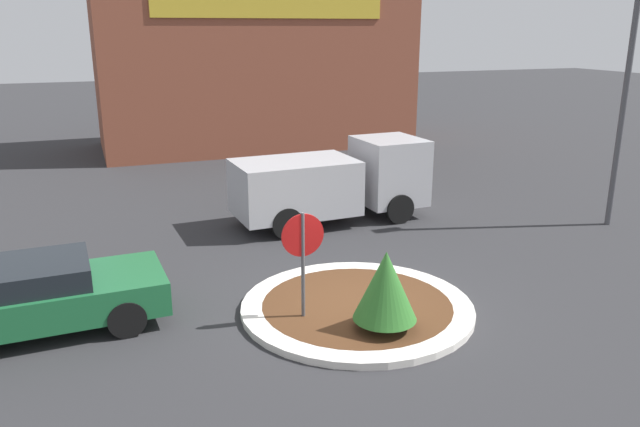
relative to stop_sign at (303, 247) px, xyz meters
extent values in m
plane|color=#2D2D30|center=(1.16, 0.12, -1.51)|extent=(120.00, 120.00, 0.00)
cylinder|color=silver|center=(1.16, 0.12, -1.44)|extent=(4.56, 4.56, 0.14)
cylinder|color=#4C2D19|center=(1.16, 0.12, -1.44)|extent=(3.74, 3.74, 0.14)
cylinder|color=#4C4C51|center=(0.00, 0.00, -0.43)|extent=(0.07, 0.07, 2.16)
cylinder|color=#B71414|center=(0.00, 0.00, 0.23)|extent=(0.81, 0.03, 0.81)
cylinder|color=brown|center=(1.20, -0.99, -1.27)|extent=(0.08, 0.08, 0.19)
cone|color=#2D6B28|center=(1.20, -0.99, -0.54)|extent=(1.15, 1.15, 1.27)
cube|color=#B2B2B7|center=(4.74, 5.87, -0.18)|extent=(1.85, 2.02, 1.89)
cube|color=#B2B2B7|center=(1.78, 5.73, -0.38)|extent=(3.39, 2.19, 1.49)
cube|color=black|center=(5.35, 5.90, 0.15)|extent=(0.12, 1.73, 0.66)
cylinder|color=black|center=(4.53, 6.80, -1.08)|extent=(0.85, 0.26, 0.85)
cylinder|color=black|center=(4.62, 4.93, -1.08)|extent=(0.85, 0.26, 0.85)
cylinder|color=black|center=(1.13, 6.64, -1.08)|extent=(0.85, 0.26, 0.85)
cylinder|color=black|center=(1.22, 4.77, -1.08)|extent=(0.85, 0.26, 0.85)
cube|color=brown|center=(4.16, 18.60, 1.98)|extent=(13.92, 6.00, 6.97)
cube|color=gold|center=(4.16, 15.57, 4.66)|extent=(9.75, 0.08, 0.90)
cube|color=#1E6638|center=(-4.47, 1.43, -0.90)|extent=(4.28, 2.05, 0.63)
cube|color=black|center=(-4.68, 1.42, -0.38)|extent=(2.08, 1.74, 0.41)
cylinder|color=black|center=(-3.20, 2.35, -1.16)|extent=(0.70, 0.23, 0.69)
cylinder|color=black|center=(-3.14, 0.61, -1.16)|extent=(0.70, 0.23, 0.69)
cylinder|color=#4C4C51|center=(10.09, 2.73, 2.11)|extent=(0.16, 0.16, 7.24)
camera|label=1|loc=(-3.51, -10.10, 3.83)|focal=35.00mm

